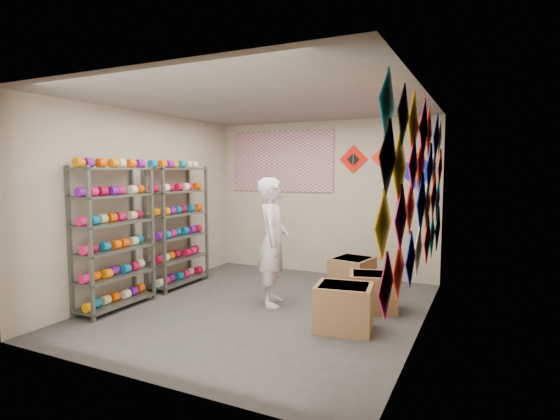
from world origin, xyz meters
The scene contains 12 objects.
ground centered at (0.00, 0.00, 0.00)m, with size 4.50×4.50×0.00m, color #33302C.
room_walls centered at (0.00, 0.00, 1.64)m, with size 4.50×4.50×4.50m.
shelf_rack_front centered at (-1.78, -0.85, 0.95)m, with size 0.40×1.10×1.90m, color #4C5147.
shelf_rack_back centered at (-1.78, 0.45, 0.95)m, with size 0.40×1.10×1.90m, color #4C5147.
string_spools centered at (-1.78, -0.20, 1.05)m, with size 0.12×2.36×0.12m.
kite_wall_display centered at (1.98, 0.12, 1.64)m, with size 0.05×4.23×2.00m.
back_wall_kites centered at (1.15, 2.24, 1.95)m, with size 1.59×0.02×0.76m.
poster centered at (-0.80, 2.23, 2.00)m, with size 2.00×0.01×1.10m, color #5D479B.
shopkeeper centered at (0.03, 0.21, 0.87)m, with size 0.61×0.74×1.74m, color silver.
carton_a centered at (1.20, -0.29, 0.26)m, with size 0.63×0.53×0.53m, color #8C5E3D.
carton_b centered at (1.34, 0.55, 0.25)m, with size 0.60×0.49×0.49m, color #8C5E3D.
carton_c centered at (0.83, 1.32, 0.26)m, with size 0.54×0.59×0.52m, color #8C5E3D.
Camera 1 is at (2.68, -5.03, 1.84)m, focal length 28.00 mm.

